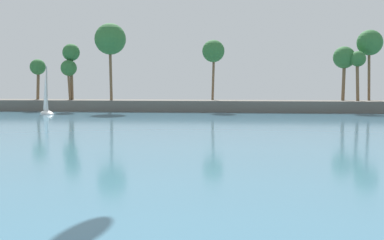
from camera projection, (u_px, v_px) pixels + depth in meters
name	position (u px, v px, depth m)	size (l,w,h in m)	color
sea	(221.00, 118.00, 63.94)	(220.00, 109.00, 0.06)	teal
palm_headland	(207.00, 91.00, 78.40)	(102.54, 6.89, 13.72)	#605B54
sailboat_near_shore	(47.00, 109.00, 72.56)	(4.16, 4.98, 7.31)	white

